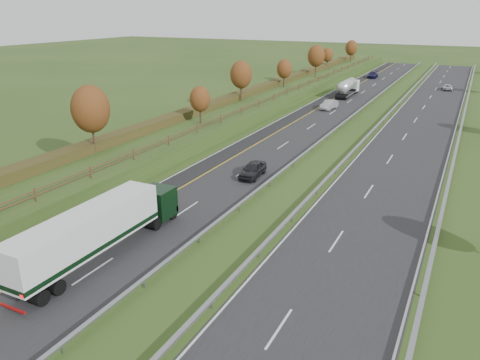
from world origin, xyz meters
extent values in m
plane|color=#2C4518|center=(8.00, 55.00, 0.00)|extent=(400.00, 400.00, 0.00)
cube|color=black|center=(0.00, 60.00, 0.02)|extent=(10.50, 200.00, 0.04)
cube|color=black|center=(16.50, 60.00, 0.02)|extent=(10.50, 200.00, 0.04)
cube|color=black|center=(-3.75, 60.00, 0.02)|extent=(3.00, 200.00, 0.04)
cube|color=silver|center=(-5.05, 60.00, 0.05)|extent=(0.15, 200.00, 0.01)
cube|color=gold|center=(-2.25, 60.00, 0.05)|extent=(0.15, 200.00, 0.01)
cube|color=silver|center=(5.05, 60.00, 0.05)|extent=(0.15, 200.00, 0.01)
cube|color=silver|center=(11.45, 60.00, 0.05)|extent=(0.15, 200.00, 0.01)
cube|color=silver|center=(21.55, 60.00, 0.05)|extent=(0.15, 200.00, 0.01)
cube|color=silver|center=(1.25, 11.00, 0.05)|extent=(0.15, 4.00, 0.01)
cube|color=silver|center=(15.25, 11.00, 0.05)|extent=(0.15, 4.00, 0.01)
cube|color=silver|center=(1.25, 23.00, 0.05)|extent=(0.15, 4.00, 0.01)
cube|color=silver|center=(15.25, 23.00, 0.05)|extent=(0.15, 4.00, 0.01)
cube|color=silver|center=(1.25, 35.00, 0.05)|extent=(0.15, 4.00, 0.01)
cube|color=silver|center=(15.25, 35.00, 0.05)|extent=(0.15, 4.00, 0.01)
cube|color=silver|center=(1.25, 47.00, 0.05)|extent=(0.15, 4.00, 0.01)
cube|color=silver|center=(15.25, 47.00, 0.05)|extent=(0.15, 4.00, 0.01)
cube|color=silver|center=(1.25, 59.00, 0.05)|extent=(0.15, 4.00, 0.01)
cube|color=silver|center=(15.25, 59.00, 0.05)|extent=(0.15, 4.00, 0.01)
cube|color=silver|center=(1.25, 71.00, 0.05)|extent=(0.15, 4.00, 0.01)
cube|color=silver|center=(15.25, 71.00, 0.05)|extent=(0.15, 4.00, 0.01)
cube|color=silver|center=(1.25, 83.00, 0.05)|extent=(0.15, 4.00, 0.01)
cube|color=silver|center=(15.25, 83.00, 0.05)|extent=(0.15, 4.00, 0.01)
cube|color=silver|center=(1.25, 95.00, 0.05)|extent=(0.15, 4.00, 0.01)
cube|color=silver|center=(15.25, 95.00, 0.05)|extent=(0.15, 4.00, 0.01)
cube|color=silver|center=(1.25, 107.00, 0.05)|extent=(0.15, 4.00, 0.01)
cube|color=silver|center=(15.25, 107.00, 0.05)|extent=(0.15, 4.00, 0.01)
cube|color=silver|center=(1.25, 119.00, 0.05)|extent=(0.15, 4.00, 0.01)
cube|color=silver|center=(15.25, 119.00, 0.05)|extent=(0.15, 4.00, 0.01)
cube|color=silver|center=(1.25, 131.00, 0.05)|extent=(0.15, 4.00, 0.01)
cube|color=silver|center=(15.25, 131.00, 0.05)|extent=(0.15, 4.00, 0.01)
cube|color=silver|center=(1.25, 143.00, 0.05)|extent=(0.15, 4.00, 0.01)
cube|color=silver|center=(15.25, 143.00, 0.05)|extent=(0.15, 4.00, 0.01)
cube|color=silver|center=(1.25, 155.00, 0.05)|extent=(0.15, 4.00, 0.01)
cube|color=silver|center=(15.25, 155.00, 0.05)|extent=(0.15, 4.00, 0.01)
cube|color=#2C4518|center=(-13.00, 60.00, 1.00)|extent=(12.00, 200.00, 2.00)
cube|color=#313314|center=(-15.00, 60.00, 2.55)|extent=(2.20, 180.00, 1.10)
cube|color=#422B19|center=(-8.50, 60.00, 2.55)|extent=(0.08, 184.00, 0.10)
cube|color=#422B19|center=(-8.50, 60.00, 2.95)|extent=(0.08, 184.00, 0.10)
cube|color=#422B19|center=(-8.50, 15.00, 2.60)|extent=(0.12, 0.12, 1.20)
cube|color=#422B19|center=(-8.50, 21.50, 2.60)|extent=(0.12, 0.12, 1.20)
cube|color=#422B19|center=(-8.50, 28.00, 2.60)|extent=(0.12, 0.12, 1.20)
cube|color=#422B19|center=(-8.50, 34.50, 2.60)|extent=(0.12, 0.12, 1.20)
cube|color=#422B19|center=(-8.50, 41.00, 2.60)|extent=(0.12, 0.12, 1.20)
cube|color=#422B19|center=(-8.50, 47.50, 2.60)|extent=(0.12, 0.12, 1.20)
cube|color=#422B19|center=(-8.50, 54.00, 2.60)|extent=(0.12, 0.12, 1.20)
cube|color=#422B19|center=(-8.50, 60.50, 2.60)|extent=(0.12, 0.12, 1.20)
cube|color=#422B19|center=(-8.50, 67.00, 2.60)|extent=(0.12, 0.12, 1.20)
cube|color=#422B19|center=(-8.50, 73.50, 2.60)|extent=(0.12, 0.12, 1.20)
cube|color=#422B19|center=(-8.50, 80.00, 2.60)|extent=(0.12, 0.12, 1.20)
cube|color=#422B19|center=(-8.50, 86.50, 2.60)|extent=(0.12, 0.12, 1.20)
cube|color=#422B19|center=(-8.50, 93.00, 2.60)|extent=(0.12, 0.12, 1.20)
cube|color=#422B19|center=(-8.50, 99.50, 2.60)|extent=(0.12, 0.12, 1.20)
cube|color=#422B19|center=(-8.50, 106.00, 2.60)|extent=(0.12, 0.12, 1.20)
cube|color=#422B19|center=(-8.50, 112.50, 2.60)|extent=(0.12, 0.12, 1.20)
cube|color=#422B19|center=(-8.50, 119.00, 2.60)|extent=(0.12, 0.12, 1.20)
cube|color=#422B19|center=(-8.50, 125.50, 2.60)|extent=(0.12, 0.12, 1.20)
cube|color=#422B19|center=(-8.50, 132.00, 2.60)|extent=(0.12, 0.12, 1.20)
cube|color=#422B19|center=(-8.50, 138.50, 2.60)|extent=(0.12, 0.12, 1.20)
cube|color=#422B19|center=(-8.50, 145.00, 2.60)|extent=(0.12, 0.12, 1.20)
cube|color=#422B19|center=(-8.50, 151.50, 2.60)|extent=(0.12, 0.12, 1.20)
cube|color=gray|center=(5.70, 60.00, 0.62)|extent=(0.32, 200.00, 0.18)
cube|color=gray|center=(5.70, 4.00, 0.28)|extent=(0.10, 0.14, 0.56)
cube|color=gray|center=(5.70, 11.00, 0.28)|extent=(0.10, 0.14, 0.56)
cube|color=gray|center=(5.70, 18.00, 0.28)|extent=(0.10, 0.14, 0.56)
cube|color=gray|center=(5.70, 25.00, 0.28)|extent=(0.10, 0.14, 0.56)
cube|color=gray|center=(5.70, 32.00, 0.28)|extent=(0.10, 0.14, 0.56)
cube|color=gray|center=(5.70, 39.00, 0.28)|extent=(0.10, 0.14, 0.56)
cube|color=gray|center=(5.70, 46.00, 0.28)|extent=(0.10, 0.14, 0.56)
cube|color=gray|center=(5.70, 53.00, 0.28)|extent=(0.10, 0.14, 0.56)
cube|color=gray|center=(5.70, 60.00, 0.28)|extent=(0.10, 0.14, 0.56)
cube|color=gray|center=(5.70, 67.00, 0.28)|extent=(0.10, 0.14, 0.56)
cube|color=gray|center=(5.70, 74.00, 0.28)|extent=(0.10, 0.14, 0.56)
cube|color=gray|center=(5.70, 81.00, 0.28)|extent=(0.10, 0.14, 0.56)
cube|color=gray|center=(5.70, 88.00, 0.28)|extent=(0.10, 0.14, 0.56)
cube|color=gray|center=(5.70, 95.00, 0.28)|extent=(0.10, 0.14, 0.56)
cube|color=gray|center=(5.70, 102.00, 0.28)|extent=(0.10, 0.14, 0.56)
cube|color=gray|center=(5.70, 109.00, 0.28)|extent=(0.10, 0.14, 0.56)
cube|color=gray|center=(5.70, 116.00, 0.28)|extent=(0.10, 0.14, 0.56)
cube|color=gray|center=(5.70, 123.00, 0.28)|extent=(0.10, 0.14, 0.56)
cube|color=gray|center=(5.70, 130.00, 0.28)|extent=(0.10, 0.14, 0.56)
cube|color=gray|center=(5.70, 137.00, 0.28)|extent=(0.10, 0.14, 0.56)
cube|color=gray|center=(5.70, 144.00, 0.28)|extent=(0.10, 0.14, 0.56)
cube|color=gray|center=(5.70, 151.00, 0.28)|extent=(0.10, 0.14, 0.56)
cube|color=gray|center=(5.70, 158.00, 0.28)|extent=(0.10, 0.14, 0.56)
cube|color=gray|center=(10.80, 60.00, 0.62)|extent=(0.32, 200.00, 0.18)
cube|color=gray|center=(10.80, 11.00, 0.28)|extent=(0.10, 0.14, 0.56)
cube|color=gray|center=(10.80, 18.00, 0.28)|extent=(0.10, 0.14, 0.56)
cube|color=gray|center=(10.80, 25.00, 0.28)|extent=(0.10, 0.14, 0.56)
cube|color=gray|center=(10.80, 32.00, 0.28)|extent=(0.10, 0.14, 0.56)
cube|color=gray|center=(10.80, 39.00, 0.28)|extent=(0.10, 0.14, 0.56)
cube|color=gray|center=(10.80, 46.00, 0.28)|extent=(0.10, 0.14, 0.56)
cube|color=gray|center=(10.80, 53.00, 0.28)|extent=(0.10, 0.14, 0.56)
cube|color=gray|center=(10.80, 60.00, 0.28)|extent=(0.10, 0.14, 0.56)
cube|color=gray|center=(10.80, 67.00, 0.28)|extent=(0.10, 0.14, 0.56)
cube|color=gray|center=(10.80, 74.00, 0.28)|extent=(0.10, 0.14, 0.56)
cube|color=gray|center=(10.80, 81.00, 0.28)|extent=(0.10, 0.14, 0.56)
cube|color=gray|center=(10.80, 88.00, 0.28)|extent=(0.10, 0.14, 0.56)
cube|color=gray|center=(10.80, 95.00, 0.28)|extent=(0.10, 0.14, 0.56)
cube|color=gray|center=(10.80, 102.00, 0.28)|extent=(0.10, 0.14, 0.56)
cube|color=gray|center=(10.80, 109.00, 0.28)|extent=(0.10, 0.14, 0.56)
cube|color=gray|center=(10.80, 116.00, 0.28)|extent=(0.10, 0.14, 0.56)
cube|color=gray|center=(10.80, 123.00, 0.28)|extent=(0.10, 0.14, 0.56)
cube|color=gray|center=(10.80, 130.00, 0.28)|extent=(0.10, 0.14, 0.56)
cube|color=gray|center=(10.80, 137.00, 0.28)|extent=(0.10, 0.14, 0.56)
cube|color=gray|center=(10.80, 144.00, 0.28)|extent=(0.10, 0.14, 0.56)
cube|color=gray|center=(10.80, 151.00, 0.28)|extent=(0.10, 0.14, 0.56)
cube|color=gray|center=(10.80, 158.00, 0.28)|extent=(0.10, 0.14, 0.56)
cube|color=gray|center=(22.30, 60.00, 0.62)|extent=(0.32, 200.00, 0.18)
cube|color=gray|center=(22.30, 18.00, 0.28)|extent=(0.10, 0.14, 0.56)
cube|color=gray|center=(22.30, 32.00, 0.28)|extent=(0.10, 0.14, 0.56)
cube|color=gray|center=(22.30, 46.00, 0.28)|extent=(0.10, 0.14, 0.56)
cube|color=gray|center=(22.30, 60.00, 0.28)|extent=(0.10, 0.14, 0.56)
cube|color=gray|center=(22.30, 74.00, 0.28)|extent=(0.10, 0.14, 0.56)
cube|color=gray|center=(22.30, 88.00, 0.28)|extent=(0.10, 0.14, 0.56)
cube|color=gray|center=(22.30, 102.00, 0.28)|extent=(0.10, 0.14, 0.56)
cube|color=gray|center=(22.30, 116.00, 0.28)|extent=(0.10, 0.14, 0.56)
cube|color=gray|center=(22.30, 130.00, 0.28)|extent=(0.10, 0.14, 0.56)
cube|color=gray|center=(22.30, 144.00, 0.28)|extent=(0.10, 0.14, 0.56)
cube|color=gray|center=(22.30, 158.00, 0.28)|extent=(0.10, 0.14, 0.56)
cylinder|color=#2D2116|center=(-14.00, 28.00, 3.58)|extent=(0.24, 0.24, 3.15)
ellipsoid|color=#522A11|center=(-14.00, 28.00, 7.04)|extent=(4.20, 4.20, 5.25)
cylinder|color=#2D2116|center=(-11.00, 46.00, 3.08)|extent=(0.24, 0.24, 2.16)
ellipsoid|color=#522A11|center=(-11.00, 46.00, 5.46)|extent=(2.88, 2.88, 3.60)
cylinder|color=#2D2116|center=(-13.50, 64.00, 3.44)|extent=(0.24, 0.24, 2.88)
ellipsoid|color=#522A11|center=(-13.50, 64.00, 6.61)|extent=(3.84, 3.84, 4.80)
cylinder|color=#2D2116|center=(-12.50, 82.00, 3.17)|extent=(0.24, 0.24, 2.34)
ellipsoid|color=#522A11|center=(-12.50, 82.00, 5.74)|extent=(3.12, 3.12, 3.90)
cylinder|color=#2D2116|center=(-11.50, 100.00, 3.53)|extent=(0.24, 0.24, 3.06)
ellipsoid|color=#522A11|center=(-11.50, 100.00, 6.90)|extent=(4.08, 4.08, 5.10)
cylinder|color=#2D2116|center=(-14.00, 118.00, 3.12)|extent=(0.24, 0.24, 2.25)
ellipsoid|color=#522A11|center=(-14.00, 118.00, 5.60)|extent=(3.00, 3.00, 3.75)
cylinder|color=#2D2116|center=(-12.00, 136.00, 3.35)|extent=(0.24, 0.24, 2.70)
ellipsoid|color=#522A11|center=(-12.00, 136.00, 6.32)|extent=(3.60, 3.60, 4.50)
cube|color=black|center=(0.38, 19.97, 1.74)|extent=(2.50, 2.40, 2.50)
cube|color=gray|center=(0.38, 21.07, 0.94)|extent=(2.50, 0.30, 0.50)
cube|color=silver|center=(0.38, 11.67, 2.70)|extent=(2.55, 13.00, 2.80)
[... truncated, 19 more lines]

